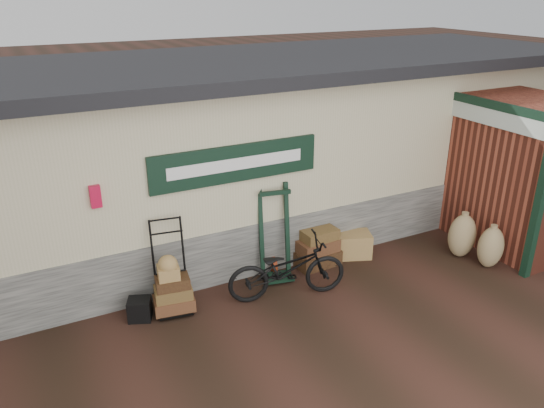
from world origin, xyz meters
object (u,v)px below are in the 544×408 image
(porter_trolley, at_px, (170,265))
(black_trunk, at_px, (140,309))
(green_barrow, at_px, (275,233))
(suitcase_stack, at_px, (317,247))
(bicycle, at_px, (287,266))
(wicker_hamper, at_px, (351,245))

(porter_trolley, distance_m, black_trunk, 0.73)
(porter_trolley, bearing_deg, green_barrow, 12.89)
(green_barrow, height_order, black_trunk, green_barrow)
(suitcase_stack, bearing_deg, bicycle, -145.30)
(porter_trolley, height_order, suitcase_stack, porter_trolley)
(wicker_hamper, xyz_separation_m, bicycle, (-1.60, -0.63, 0.31))
(suitcase_stack, xyz_separation_m, wicker_hamper, (0.69, 0.00, -0.11))
(wicker_hamper, distance_m, bicycle, 1.75)
(wicker_hamper, height_order, black_trunk, wicker_hamper)
(bicycle, bearing_deg, green_barrow, 1.35)
(suitcase_stack, distance_m, bicycle, 1.12)
(porter_trolley, xyz_separation_m, wicker_hamper, (3.21, 0.13, -0.47))
(porter_trolley, relative_size, bicycle, 0.77)
(black_trunk, bearing_deg, green_barrow, 5.33)
(wicker_hamper, bearing_deg, porter_trolley, -177.72)
(suitcase_stack, height_order, wicker_hamper, suitcase_stack)
(porter_trolley, distance_m, suitcase_stack, 2.55)
(porter_trolley, relative_size, wicker_hamper, 2.11)
(green_barrow, bearing_deg, black_trunk, -163.45)
(suitcase_stack, height_order, bicycle, bicycle)
(suitcase_stack, bearing_deg, green_barrow, 180.00)
(black_trunk, relative_size, bicycle, 0.17)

